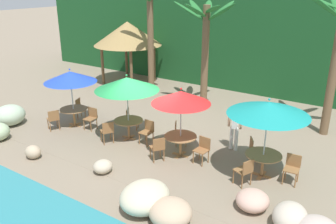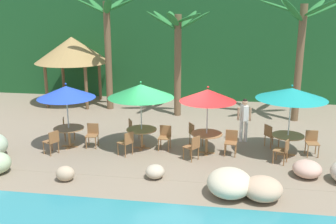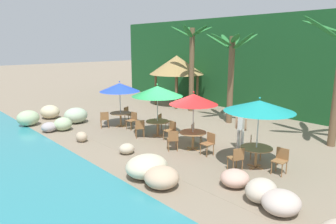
# 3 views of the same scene
# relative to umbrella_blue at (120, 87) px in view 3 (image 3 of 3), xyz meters

# --- Properties ---
(ground_plane) EXTENTS (120.00, 120.00, 0.00)m
(ground_plane) POSITION_rel_umbrella_blue_xyz_m (3.77, 0.32, -2.09)
(ground_plane) COLOR gray
(terrace_deck) EXTENTS (18.00, 5.20, 0.01)m
(terrace_deck) POSITION_rel_umbrella_blue_xyz_m (3.77, 0.32, -2.08)
(terrace_deck) COLOR gray
(terrace_deck) RESTS_ON ground
(foliage_backdrop) EXTENTS (28.00, 2.40, 6.00)m
(foliage_backdrop) POSITION_rel_umbrella_blue_xyz_m (3.77, 9.32, 0.91)
(foliage_backdrop) COLOR #194C23
(foliage_backdrop) RESTS_ON ground
(rock_seawall) EXTENTS (17.06, 3.34, 0.85)m
(rock_seawall) POSITION_rel_umbrella_blue_xyz_m (2.93, -2.36, -1.73)
(rock_seawall) COLOR #ADC598
(rock_seawall) RESTS_ON ground
(umbrella_blue) EXTENTS (2.08, 2.08, 2.42)m
(umbrella_blue) POSITION_rel_umbrella_blue_xyz_m (0.00, 0.00, 0.00)
(umbrella_blue) COLOR silver
(umbrella_blue) RESTS_ON ground
(dining_table_blue) EXTENTS (1.10, 1.10, 0.74)m
(dining_table_blue) POSITION_rel_umbrella_blue_xyz_m (0.00, 0.00, -1.47)
(dining_table_blue) COLOR #A37547
(dining_table_blue) RESTS_ON ground
(chair_blue_seaward) EXTENTS (0.45, 0.46, 0.87)m
(chair_blue_seaward) POSITION_rel_umbrella_blue_xyz_m (0.84, 0.16, -1.57)
(chair_blue_seaward) COLOR olive
(chair_blue_seaward) RESTS_ON ground
(chair_blue_inland) EXTENTS (0.55, 0.55, 0.87)m
(chair_blue_inland) POSITION_rel_umbrella_blue_xyz_m (-0.41, 0.75, -1.57)
(chair_blue_inland) COLOR olive
(chair_blue_inland) RESTS_ON ground
(chair_blue_left) EXTENTS (0.57, 0.56, 0.87)m
(chair_blue_left) POSITION_rel_umbrella_blue_xyz_m (-0.29, -0.81, -1.57)
(chair_blue_left) COLOR olive
(chair_blue_left) RESTS_ON ground
(umbrella_green) EXTENTS (2.36, 2.36, 2.51)m
(umbrella_green) POSITION_rel_umbrella_blue_xyz_m (2.67, 0.27, 0.07)
(umbrella_green) COLOR silver
(umbrella_green) RESTS_ON ground
(dining_table_green) EXTENTS (1.10, 1.10, 0.74)m
(dining_table_green) POSITION_rel_umbrella_blue_xyz_m (2.67, 0.27, -1.47)
(dining_table_green) COLOR #A37547
(dining_table_green) RESTS_ON ground
(chair_green_seaward) EXTENTS (0.44, 0.44, 0.87)m
(chair_green_seaward) POSITION_rel_umbrella_blue_xyz_m (3.53, 0.33, -1.57)
(chair_green_seaward) COLOR olive
(chair_green_seaward) RESTS_ON ground
(chair_green_inland) EXTENTS (0.58, 0.57, 0.87)m
(chair_green_inland) POSITION_rel_umbrella_blue_xyz_m (2.19, 0.98, -1.57)
(chair_green_inland) COLOR olive
(chair_green_inland) RESTS_ON ground
(chair_green_left) EXTENTS (0.58, 0.58, 0.87)m
(chair_green_left) POSITION_rel_umbrella_blue_xyz_m (2.32, -0.51, -1.57)
(chair_green_left) COLOR olive
(chair_green_left) RESTS_ON ground
(umbrella_red) EXTENTS (1.96, 1.96, 2.43)m
(umbrella_red) POSITION_rel_umbrella_blue_xyz_m (5.04, 0.16, 0.02)
(umbrella_red) COLOR silver
(umbrella_red) RESTS_ON ground
(dining_table_red) EXTENTS (1.10, 1.10, 0.74)m
(dining_table_red) POSITION_rel_umbrella_blue_xyz_m (5.04, 0.16, -1.47)
(dining_table_red) COLOR #A37547
(dining_table_red) RESTS_ON ground
(chair_red_seaward) EXTENTS (0.46, 0.47, 0.87)m
(chair_red_seaward) POSITION_rel_umbrella_blue_xyz_m (5.90, 0.16, -1.57)
(chair_red_seaward) COLOR olive
(chair_red_seaward) RESTS_ON ground
(chair_red_inland) EXTENTS (0.58, 0.58, 0.87)m
(chair_red_inland) POSITION_rel_umbrella_blue_xyz_m (4.54, 0.85, -1.57)
(chair_red_inland) COLOR olive
(chair_red_inland) RESTS_ON ground
(chair_red_left) EXTENTS (0.59, 0.59, 0.87)m
(chair_red_left) POSITION_rel_umbrella_blue_xyz_m (4.64, -0.60, -1.57)
(chair_red_left) COLOR olive
(chair_red_left) RESTS_ON ground
(umbrella_teal) EXTENTS (2.39, 2.39, 2.52)m
(umbrella_teal) POSITION_rel_umbrella_blue_xyz_m (7.84, 0.40, 0.13)
(umbrella_teal) COLOR silver
(umbrella_teal) RESTS_ON ground
(dining_table_teal) EXTENTS (1.10, 1.10, 0.74)m
(dining_table_teal) POSITION_rel_umbrella_blue_xyz_m (7.84, 0.40, -1.47)
(dining_table_teal) COLOR #A37547
(dining_table_teal) RESTS_ON ground
(chair_teal_seaward) EXTENTS (0.45, 0.45, 0.87)m
(chair_teal_seaward) POSITION_rel_umbrella_blue_xyz_m (8.68, 0.54, -1.57)
(chair_teal_seaward) COLOR olive
(chair_teal_seaward) RESTS_ON ground
(chair_teal_inland) EXTENTS (0.58, 0.58, 0.87)m
(chair_teal_inland) POSITION_rel_umbrella_blue_xyz_m (7.32, 1.07, -1.57)
(chair_teal_inland) COLOR olive
(chair_teal_inland) RESTS_ON ground
(chair_teal_left) EXTENTS (0.55, 0.55, 0.87)m
(chair_teal_left) POSITION_rel_umbrella_blue_xyz_m (7.61, -0.42, -1.57)
(chair_teal_left) COLOR olive
(chair_teal_left) RESTS_ON ground
(palm_tree_nearest) EXTENTS (2.84, 2.84, 5.41)m
(palm_tree_nearest) POSITION_rel_umbrella_blue_xyz_m (-0.15, 5.56, 1.44)
(palm_tree_nearest) COLOR brown
(palm_tree_nearest) RESTS_ON ground
(palm_tree_second) EXTENTS (2.90, 2.96, 4.85)m
(palm_tree_second) POSITION_rel_umbrella_blue_xyz_m (3.36, 4.90, 1.29)
(palm_tree_second) COLOR brown
(palm_tree_second) RESTS_ON ground
(palapa_hut) EXTENTS (3.83, 3.83, 3.50)m
(palapa_hut) POSITION_rel_umbrella_blue_xyz_m (-2.30, 6.32, 0.74)
(palapa_hut) COLOR brown
(palapa_hut) RESTS_ON ground
(waiter_in_white) EXTENTS (0.52, 0.39, 1.70)m
(waiter_in_white) POSITION_rel_umbrella_blue_xyz_m (6.37, 1.60, -1.10)
(waiter_in_white) COLOR white
(waiter_in_white) RESTS_ON ground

